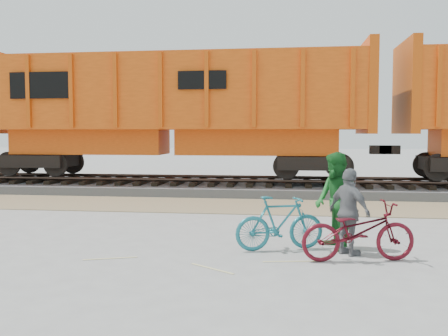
{
  "coord_description": "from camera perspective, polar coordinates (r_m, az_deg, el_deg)",
  "views": [
    {
      "loc": [
        1.99,
        -8.73,
        2.11
      ],
      "look_at": [
        0.63,
        1.5,
        1.39
      ],
      "focal_mm": 40.0,
      "sensor_mm": 36.0,
      "label": 1
    }
  ],
  "objects": [
    {
      "name": "bicycle_teal",
      "position": [
        9.09,
        6.39,
        -6.26
      ],
      "size": [
        1.7,
        0.98,
        0.99
      ],
      "primitive_type": "imported",
      "rotation": [
        0.0,
        0.0,
        1.91
      ],
      "color": "#1D6E7B",
      "rests_on": "ground"
    },
    {
      "name": "ballast_bed",
      "position": [
        17.95,
        1.16,
        -2.26
      ],
      "size": [
        120.0,
        4.0,
        0.3
      ],
      "primitive_type": "cube",
      "color": "slate",
      "rests_on": "ground"
    },
    {
      "name": "ground",
      "position": [
        9.2,
        -5.18,
        -9.26
      ],
      "size": [
        120.0,
        120.0,
        0.0
      ],
      "primitive_type": "plane",
      "color": "#9E9E99",
      "rests_on": "ground"
    },
    {
      "name": "person_woman",
      "position": [
        8.89,
        14.13,
        -4.88
      ],
      "size": [
        0.85,
        0.91,
        1.51
      ],
      "primitive_type": "imported",
      "rotation": [
        0.0,
        0.0,
        2.27
      ],
      "color": "slate",
      "rests_on": "ground"
    },
    {
      "name": "track",
      "position": [
        17.92,
        1.17,
        -1.24
      ],
      "size": [
        120.0,
        2.6,
        0.24
      ],
      "color": "black",
      "rests_on": "ballast_bed"
    },
    {
      "name": "gravel_strip",
      "position": [
        14.52,
        -0.38,
        -4.31
      ],
      "size": [
        120.0,
        3.0,
        0.02
      ],
      "primitive_type": "cube",
      "color": "#9C8361",
      "rests_on": "ground"
    },
    {
      "name": "bicycle_maroon",
      "position": [
        8.56,
        15.08,
        -7.0
      ],
      "size": [
        1.98,
        1.03,
        0.99
      ],
      "primitive_type": "imported",
      "rotation": [
        0.0,
        0.0,
        1.78
      ],
      "color": "#550D18",
      "rests_on": "ground"
    },
    {
      "name": "person_man",
      "position": [
        9.26,
        12.65,
        -3.69
      ],
      "size": [
        0.93,
        1.04,
        1.77
      ],
      "primitive_type": "imported",
      "rotation": [
        0.0,
        0.0,
        -1.22
      ],
      "color": "#1C6926",
      "rests_on": "ground"
    },
    {
      "name": "hopper_car_center",
      "position": [
        18.26,
        -6.01,
        6.8
      ],
      "size": [
        14.0,
        3.13,
        4.65
      ],
      "color": "black",
      "rests_on": "track"
    }
  ]
}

